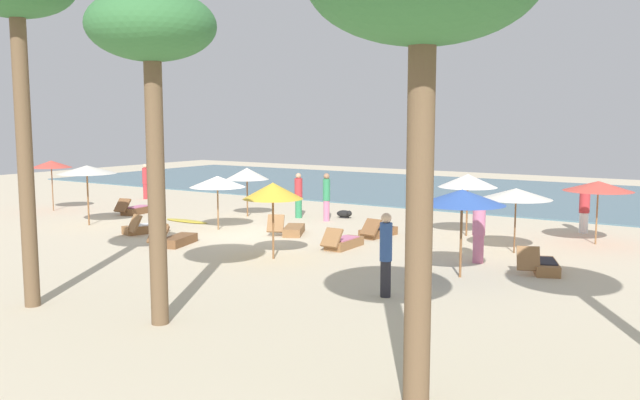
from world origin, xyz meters
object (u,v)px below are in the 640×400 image
Objects in this scene: lounger_4 at (292,230)px; lounger_6 at (136,210)px; umbrella_0 at (598,186)px; umbrella_6 at (516,194)px; person_1 at (479,231)px; umbrella_3 at (462,197)px; person_2 at (326,196)px; palm_3 at (152,38)px; person_4 at (145,181)px; person_0 at (584,210)px; lounger_2 at (343,242)px; lounger_0 at (144,228)px; lounger_1 at (176,240)px; person_3 at (298,195)px; umbrella_8 at (51,164)px; lounger_3 at (543,265)px; umbrella_5 at (273,191)px; umbrella_2 at (468,181)px; umbrella_7 at (87,170)px; lounger_5 at (378,232)px; surfboard at (187,221)px; person_5 at (386,253)px; dog at (345,214)px; umbrella_1 at (247,174)px.

lounger_6 is at bearing 176.55° from lounger_4.
umbrella_0 is 3.32m from umbrella_6.
person_1 is (7.02, -0.88, 0.74)m from lounger_4.
umbrella_3 is 1.19× the size of person_2.
person_1 is at bearing 69.64° from palm_3.
umbrella_3 is at bearing -20.24° from person_4.
person_0 is at bearing 34.84° from lounger_4.
person_1 is 0.28× the size of palm_3.
palm_3 is at bearing -68.87° from lounger_4.
lounger_2 is 0.94× the size of person_1.
lounger_0 is at bearing 179.30° from umbrella_3.
person_2 is (-8.08, 2.17, -0.80)m from umbrella_6.
lounger_6 is at bearing 174.88° from person_1.
lounger_2 is at bearing 27.92° from lounger_1.
person_3 is at bearing 166.47° from umbrella_6.
person_1 is (19.25, -0.06, -1.12)m from umbrella_8.
palm_3 reaches higher than lounger_3.
lounger_3 is at bearing 20.11° from umbrella_5.
lounger_2 is 6.10m from lounger_3.
umbrella_5 is at bearing -116.09° from umbrella_2.
umbrella_7 is 1.29× the size of lounger_5.
palm_3 is 14.26m from surfboard.
person_4 is at bearing 141.92° from lounger_1.
person_5 is at bearing -27.85° from person_4.
lounger_1 is (5.67, -1.07, -1.93)m from umbrella_7.
person_5 is 6.76m from palm_3.
lounger_2 is (0.85, 2.46, -1.79)m from umbrella_5.
umbrella_5 is 1.25× the size of lounger_6.
umbrella_6 reaches higher than surfboard.
umbrella_8 is 1.25× the size of person_4.
umbrella_8 reaches higher than umbrella_6.
umbrella_6 is at bearing 86.94° from umbrella_3.
lounger_4 is (-1.91, 3.59, -1.79)m from umbrella_5.
umbrella_0 is 1.12× the size of person_5.
palm_3 is at bearing -47.80° from surfboard.
person_3 is 2.55× the size of dog.
person_0 is (12.90, 8.49, 0.66)m from lounger_0.
person_4 is (-17.27, 1.28, -1.00)m from umbrella_2.
umbrella_1 is at bearing 109.07° from lounger_1.
person_3 is at bearing -177.28° from umbrella_0.
person_0 is (12.47, 3.34, -0.92)m from umbrella_1.
umbrella_1 is 3.18m from surfboard.
umbrella_8 reaches higher than lounger_6.
umbrella_5 is 7.61m from lounger_3.
person_0 reaches higher than lounger_2.
umbrella_6 is (0.20, 3.82, -0.26)m from umbrella_3.
umbrella_1 is at bearing 162.97° from person_1.
umbrella_0 is at bearing 85.96° from lounger_3.
umbrella_3 is 1.02× the size of umbrella_5.
umbrella_8 is 1.21× the size of person_1.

